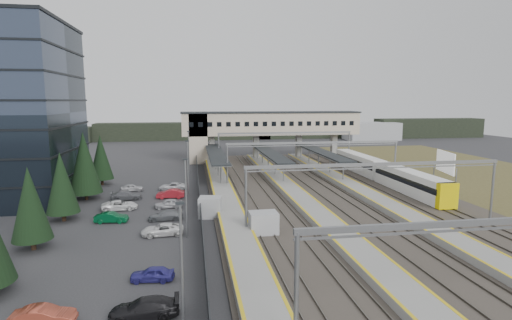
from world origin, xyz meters
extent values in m
plane|color=#2B2B2D|center=(0.00, 0.00, 0.00)|extent=(220.00, 220.00, 0.00)
cylinder|color=black|center=(-22.00, -9.00, 0.60)|extent=(0.44, 0.44, 1.20)
cone|color=black|center=(-22.00, -9.00, 4.40)|extent=(3.54, 3.54, 6.80)
cylinder|color=black|center=(-22.00, 0.00, 0.60)|extent=(0.44, 0.44, 1.20)
cone|color=black|center=(-22.00, 0.00, 4.50)|extent=(3.64, 3.64, 7.00)
cylinder|color=black|center=(-22.00, 10.00, 0.60)|extent=(0.44, 0.44, 1.20)
cone|color=black|center=(-22.00, 10.00, 5.25)|extent=(4.42, 4.42, 8.50)
cylinder|color=black|center=(-22.00, 20.00, 0.60)|extent=(0.44, 0.44, 1.20)
cone|color=black|center=(-22.00, 20.00, 4.60)|extent=(3.74, 3.74, 7.20)
imported|color=#A5402C|center=(-16.50, -22.70, 0.62)|extent=(3.79, 1.40, 1.24)
imported|color=#054222|center=(-16.50, -1.50, 0.60)|extent=(3.75, 1.60, 1.20)
imported|color=white|center=(-16.50, 3.80, 0.61)|extent=(4.57, 2.46, 1.22)
imported|color=#585B5F|center=(-16.50, 9.10, 0.61)|extent=(4.29, 1.98, 1.21)
imported|color=#B5B4B9|center=(-16.50, 14.40, 0.56)|extent=(3.40, 1.62, 1.12)
imported|color=black|center=(-10.50, -22.70, 0.64)|extent=(4.44, 1.91, 1.27)
imported|color=navy|center=(-10.50, -17.40, 0.56)|extent=(3.43, 1.66, 1.13)
imported|color=white|center=(-10.50, -6.80, 0.60)|extent=(4.42, 2.27, 1.19)
imported|color=slate|center=(-10.50, -1.50, 0.58)|extent=(4.04, 1.80, 1.15)
imported|color=#A9A9AE|center=(-10.50, 3.80, 0.61)|extent=(3.68, 1.78, 1.21)
imported|color=maroon|center=(-10.50, 9.10, 0.65)|extent=(4.00, 1.59, 1.29)
imported|color=silver|center=(-10.50, 14.40, 0.56)|extent=(4.11, 1.99, 1.13)
cylinder|color=slate|center=(-8.00, -25.00, 4.00)|extent=(0.16, 0.16, 8.00)
cube|color=black|center=(-8.00, -25.00, 8.00)|extent=(0.50, 0.25, 0.15)
cylinder|color=slate|center=(-8.00, -8.00, 4.00)|extent=(0.16, 0.16, 8.00)
cube|color=black|center=(-8.00, -8.00, 8.00)|extent=(0.50, 0.25, 0.15)
cylinder|color=slate|center=(-8.00, 10.00, 4.00)|extent=(0.16, 0.16, 8.00)
cube|color=black|center=(-8.00, 10.00, 8.00)|extent=(0.50, 0.25, 0.15)
cylinder|color=slate|center=(-8.00, 28.00, 4.00)|extent=(0.16, 0.16, 8.00)
cube|color=black|center=(-8.00, 28.00, 8.00)|extent=(0.50, 0.25, 0.15)
cube|color=#26282B|center=(-6.50, 5.00, 1.00)|extent=(0.08, 90.00, 2.00)
cube|color=#9C9EA1|center=(-0.24, -8.29, 1.20)|extent=(2.92, 2.17, 2.39)
cube|color=#9C9EA1|center=(-5.34, -1.08, 1.20)|extent=(2.95, 2.60, 2.41)
cube|color=#36322B|center=(12.00, 5.00, 0.10)|extent=(34.00, 90.00, 0.20)
cube|color=#59544C|center=(-0.72, 5.00, 0.28)|extent=(0.08, 90.00, 0.14)
cube|color=#59544C|center=(0.72, 5.00, 0.28)|extent=(0.08, 90.00, 0.14)
cube|color=#59544C|center=(3.28, 5.00, 0.28)|extent=(0.08, 90.00, 0.14)
cube|color=#59544C|center=(4.72, 5.00, 0.28)|extent=(0.08, 90.00, 0.14)
cube|color=#59544C|center=(9.28, 5.00, 0.28)|extent=(0.08, 90.00, 0.14)
cube|color=#59544C|center=(10.72, 5.00, 0.28)|extent=(0.08, 90.00, 0.14)
cube|color=#59544C|center=(13.28, 5.00, 0.28)|extent=(0.08, 90.00, 0.14)
cube|color=#59544C|center=(14.72, 5.00, 0.28)|extent=(0.08, 90.00, 0.14)
cube|color=#59544C|center=(19.28, 5.00, 0.28)|extent=(0.08, 90.00, 0.14)
cube|color=#59544C|center=(20.72, 5.00, 0.28)|extent=(0.08, 90.00, 0.14)
cube|color=#59544C|center=(23.28, 5.00, 0.28)|extent=(0.08, 90.00, 0.14)
cube|color=#59544C|center=(24.72, 5.00, 0.28)|extent=(0.08, 90.00, 0.14)
cube|color=gray|center=(-3.00, 5.00, 0.45)|extent=(3.20, 82.00, 0.90)
cube|color=gold|center=(-4.45, 5.00, 0.91)|extent=(0.25, 82.00, 0.02)
cube|color=gold|center=(-1.55, 5.00, 0.91)|extent=(0.25, 82.00, 0.02)
cube|color=gray|center=(7.00, 5.00, 0.45)|extent=(3.20, 82.00, 0.90)
cube|color=gold|center=(5.55, 5.00, 0.91)|extent=(0.25, 82.00, 0.02)
cube|color=gold|center=(8.45, 5.00, 0.91)|extent=(0.25, 82.00, 0.02)
cube|color=gray|center=(17.00, 5.00, 0.45)|extent=(3.20, 82.00, 0.90)
cube|color=gold|center=(15.55, 5.00, 0.91)|extent=(0.25, 82.00, 0.02)
cube|color=gold|center=(18.45, 5.00, 0.91)|extent=(0.25, 82.00, 0.02)
cube|color=black|center=(-3.00, 27.00, 4.00)|extent=(3.00, 30.00, 0.25)
cube|color=slate|center=(-3.00, 27.00, 3.85)|extent=(3.10, 30.00, 0.12)
cylinder|color=slate|center=(-3.00, 14.00, 2.40)|extent=(0.20, 0.20, 3.10)
cylinder|color=slate|center=(-3.00, 20.50, 2.40)|extent=(0.20, 0.20, 3.10)
cylinder|color=slate|center=(-3.00, 27.00, 2.40)|extent=(0.20, 0.20, 3.10)
cylinder|color=slate|center=(-3.00, 33.50, 2.40)|extent=(0.20, 0.20, 3.10)
cylinder|color=slate|center=(-3.00, 40.00, 2.40)|extent=(0.20, 0.20, 3.10)
cube|color=black|center=(7.00, 27.00, 4.00)|extent=(3.00, 30.00, 0.25)
cube|color=slate|center=(7.00, 27.00, 3.85)|extent=(3.10, 30.00, 0.12)
cylinder|color=slate|center=(7.00, 14.00, 2.40)|extent=(0.20, 0.20, 3.10)
cylinder|color=slate|center=(7.00, 20.50, 2.40)|extent=(0.20, 0.20, 3.10)
cylinder|color=slate|center=(7.00, 27.00, 2.40)|extent=(0.20, 0.20, 3.10)
cylinder|color=slate|center=(7.00, 33.50, 2.40)|extent=(0.20, 0.20, 3.10)
cylinder|color=slate|center=(7.00, 40.00, 2.40)|extent=(0.20, 0.20, 3.10)
cube|color=black|center=(17.00, 27.00, 4.00)|extent=(3.00, 30.00, 0.25)
cube|color=slate|center=(17.00, 27.00, 3.85)|extent=(3.10, 30.00, 0.12)
cylinder|color=slate|center=(17.00, 14.00, 2.40)|extent=(0.20, 0.20, 3.10)
cylinder|color=slate|center=(17.00, 20.50, 2.40)|extent=(0.20, 0.20, 3.10)
cylinder|color=slate|center=(17.00, 27.00, 2.40)|extent=(0.20, 0.20, 3.10)
cylinder|color=slate|center=(17.00, 33.50, 2.40)|extent=(0.20, 0.20, 3.10)
cylinder|color=slate|center=(17.00, 40.00, 2.40)|extent=(0.20, 0.20, 3.10)
cube|color=#BCAC96|center=(10.50, 42.00, 8.50)|extent=(40.00, 6.00, 5.00)
cube|color=black|center=(10.50, 42.00, 11.05)|extent=(40.40, 6.40, 0.30)
cube|color=#BCAC96|center=(-6.00, 42.00, 5.50)|extent=(4.00, 6.00, 11.00)
cube|color=black|center=(-7.50, 38.98, 8.60)|extent=(1.00, 0.06, 1.00)
cube|color=black|center=(-5.50, 38.98, 8.60)|extent=(1.00, 0.06, 1.00)
cube|color=black|center=(-3.50, 38.98, 8.60)|extent=(1.00, 0.06, 1.00)
cube|color=black|center=(-1.50, 38.98, 8.60)|extent=(1.00, 0.06, 1.00)
cube|color=black|center=(0.50, 38.98, 8.60)|extent=(1.00, 0.06, 1.00)
cube|color=black|center=(2.50, 38.98, 8.60)|extent=(1.00, 0.06, 1.00)
cube|color=black|center=(4.50, 38.98, 8.60)|extent=(1.00, 0.06, 1.00)
cube|color=black|center=(6.50, 38.98, 8.60)|extent=(1.00, 0.06, 1.00)
cube|color=black|center=(8.50, 38.98, 8.60)|extent=(1.00, 0.06, 1.00)
cube|color=black|center=(10.50, 38.98, 8.60)|extent=(1.00, 0.06, 1.00)
cube|color=black|center=(12.50, 38.98, 8.60)|extent=(1.00, 0.06, 1.00)
cube|color=black|center=(14.50, 38.98, 8.60)|extent=(1.00, 0.06, 1.00)
cube|color=black|center=(16.50, 38.98, 8.60)|extent=(1.00, 0.06, 1.00)
cube|color=black|center=(18.50, 38.98, 8.60)|extent=(1.00, 0.06, 1.00)
cube|color=black|center=(20.50, 38.98, 8.60)|extent=(1.00, 0.06, 1.00)
cube|color=black|center=(22.50, 38.98, 8.60)|extent=(1.00, 0.06, 1.00)
cube|color=black|center=(24.50, 38.98, 8.60)|extent=(1.00, 0.06, 1.00)
cube|color=black|center=(26.50, 38.98, 8.60)|extent=(1.00, 0.06, 1.00)
cube|color=black|center=(28.50, 38.98, 8.60)|extent=(1.00, 0.06, 1.00)
cube|color=gray|center=(-4.50, 42.00, 3.00)|extent=(1.20, 1.60, 6.00)
cube|color=gray|center=(-3.00, 42.00, 3.00)|extent=(1.20, 1.60, 6.00)
cube|color=gray|center=(7.00, 42.00, 3.00)|extent=(1.20, 1.60, 6.00)
cube|color=gray|center=(17.00, 42.00, 3.00)|extent=(1.20, 1.60, 6.00)
cube|color=gray|center=(25.50, 42.00, 3.00)|extent=(1.20, 1.60, 6.00)
cylinder|color=slate|center=(-2.00, -28.00, 3.50)|extent=(0.28, 0.28, 7.00)
cylinder|color=slate|center=(-2.00, -8.00, 3.50)|extent=(0.28, 0.28, 7.00)
cylinder|color=slate|center=(26.00, -8.00, 3.50)|extent=(0.28, 0.28, 7.00)
cube|color=slate|center=(12.00, -8.00, 7.00)|extent=(28.40, 0.25, 0.35)
cube|color=slate|center=(12.00, -8.00, 6.60)|extent=(28.40, 0.12, 0.12)
cylinder|color=slate|center=(-2.00, 14.00, 3.50)|extent=(0.28, 0.28, 7.00)
cylinder|color=slate|center=(26.00, 14.00, 3.50)|extent=(0.28, 0.28, 7.00)
cube|color=slate|center=(12.00, 14.00, 7.00)|extent=(28.40, 0.25, 0.35)
cube|color=slate|center=(12.00, 14.00, 6.60)|extent=(28.40, 0.12, 0.12)
cylinder|color=slate|center=(-2.00, 34.00, 3.50)|extent=(0.28, 0.28, 7.00)
cylinder|color=slate|center=(26.00, 34.00, 3.50)|extent=(0.28, 0.28, 7.00)
cube|color=slate|center=(12.00, 34.00, 7.00)|extent=(28.40, 0.25, 0.35)
cube|color=slate|center=(12.00, 34.00, 6.60)|extent=(28.40, 0.12, 0.12)
cube|color=white|center=(24.00, 5.72, 1.91)|extent=(2.54, 17.58, 3.27)
cube|color=black|center=(24.00, 5.72, 2.27)|extent=(2.60, 16.98, 0.82)
cube|color=slate|center=(24.00, 5.72, 0.50)|extent=(2.18, 16.18, 0.45)
cube|color=white|center=(24.00, 23.89, 1.91)|extent=(2.54, 17.58, 3.27)
cube|color=black|center=(24.00, 23.89, 2.27)|extent=(2.60, 16.98, 0.82)
cube|color=slate|center=(24.00, 23.89, 0.50)|extent=(2.18, 16.18, 0.45)
cube|color=yellow|center=(24.00, -2.97, 1.91)|extent=(2.56, 0.90, 3.27)
cylinder|color=slate|center=(31.94, 6.46, 1.77)|extent=(0.20, 0.20, 3.55)
cylinder|color=slate|center=(31.94, 12.11, 1.77)|extent=(0.20, 0.20, 3.55)
cube|color=white|center=(31.94, 9.28, 4.11)|extent=(1.52, 6.54, 3.33)
cube|color=black|center=(-10.00, 95.00, 3.00)|extent=(60.00, 8.00, 6.00)
cube|color=black|center=(40.00, 95.00, 2.50)|extent=(50.00, 8.00, 5.00)
cube|color=black|center=(80.00, 90.00, 3.50)|extent=(40.00, 8.00, 7.00)
cube|color=black|center=(-55.00, 92.00, 2.50)|extent=(30.00, 8.00, 5.00)
cube|color=#9C9EA1|center=(55.00, 85.00, 3.00)|extent=(18.00, 10.00, 6.00)
camera|label=1|loc=(-7.20, -47.14, 13.69)|focal=28.00mm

